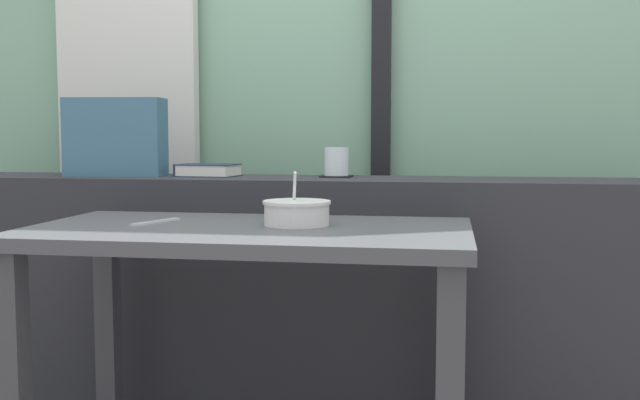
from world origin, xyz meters
TOP-DOWN VIEW (x-y plane):
  - outdoor_backdrop at (0.00, 1.08)m, footprint 4.80×0.08m
  - curtain_left_panel at (-0.79, 0.98)m, footprint 0.56×0.06m
  - window_divider_post at (0.20, 1.01)m, footprint 0.07×0.05m
  - dark_console_ledge at (0.00, 0.55)m, footprint 2.80×0.34m
  - breakfast_table at (-0.04, 0.00)m, footprint 1.12×0.61m
  - coaster_square at (0.09, 0.60)m, footprint 0.10×0.10m
  - juice_glass at (0.09, 0.60)m, footprint 0.08×0.08m
  - closed_book at (-0.34, 0.58)m, footprint 0.20×0.16m
  - throw_pillow at (-0.65, 0.55)m, footprint 0.33×0.17m
  - soup_bowl at (0.07, 0.05)m, footprint 0.18×0.18m
  - fork_utensil at (-0.31, 0.04)m, footprint 0.08×0.16m

SIDE VIEW (x-z plane):
  - dark_console_ledge at x=0.00m, z-range 0.00..0.79m
  - breakfast_table at x=-0.04m, z-range 0.23..0.93m
  - fork_utensil at x=-0.31m, z-range 0.69..0.70m
  - soup_bowl at x=0.07m, z-range 0.66..0.80m
  - coaster_square at x=0.09m, z-range 0.79..0.79m
  - closed_book at x=-0.34m, z-range 0.79..0.83m
  - juice_glass at x=0.09m, z-range 0.79..0.88m
  - throw_pillow at x=-0.65m, z-range 0.79..1.05m
  - curtain_left_panel at x=-0.79m, z-range 0.00..2.50m
  - window_divider_post at x=0.20m, z-range 0.00..2.60m
  - outdoor_backdrop at x=0.00m, z-range 0.00..2.80m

